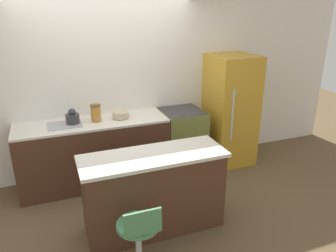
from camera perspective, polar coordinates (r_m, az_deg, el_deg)
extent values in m
plane|color=brown|center=(4.73, -7.82, -10.81)|extent=(14.00, 14.00, 0.00)
cube|color=white|center=(4.85, -10.45, 6.55)|extent=(8.00, 0.06, 2.60)
cube|color=#4C2D1E|center=(4.77, -12.64, -4.73)|extent=(2.05, 0.63, 0.90)
cube|color=silver|center=(4.59, -13.09, 0.54)|extent=(2.05, 0.63, 0.03)
cube|color=#9EA3A8|center=(4.56, -17.56, 0.20)|extent=(0.44, 0.35, 0.01)
cube|color=#4C2D1E|center=(3.76, -2.48, -11.68)|extent=(1.53, 0.53, 0.89)
cube|color=silver|center=(3.53, -2.59, -5.27)|extent=(1.59, 0.57, 0.04)
cube|color=olive|center=(5.09, 2.45, -2.37)|extent=(0.62, 0.63, 0.93)
cube|color=black|center=(4.88, 3.91, -5.26)|extent=(0.43, 0.01, 0.33)
cube|color=#333338|center=(4.92, 2.53, 2.68)|extent=(0.58, 0.60, 0.01)
cube|color=gold|center=(5.27, 10.77, 2.74)|extent=(0.67, 0.70, 1.73)
cube|color=silver|center=(4.87, 11.14, 1.75)|extent=(0.02, 0.02, 0.78)
cylinder|color=#B7B7BC|center=(3.37, -5.10, -20.37)|extent=(0.06, 0.06, 0.49)
cylinder|color=#478456|center=(3.20, -5.26, -16.78)|extent=(0.41, 0.41, 0.04)
cube|color=#478456|center=(2.98, -4.40, -16.52)|extent=(0.35, 0.02, 0.24)
cylinder|color=#333338|center=(4.56, -16.27, 1.23)|extent=(0.18, 0.18, 0.13)
sphere|color=#333338|center=(4.53, -16.39, 2.35)|extent=(0.10, 0.10, 0.10)
cylinder|color=#C1B28E|center=(4.65, -8.26, 1.98)|extent=(0.23, 0.23, 0.09)
cylinder|color=#B77F33|center=(4.57, -12.46, 2.18)|extent=(0.14, 0.14, 0.21)
cylinder|color=brown|center=(4.54, -12.57, 3.51)|extent=(0.14, 0.14, 0.02)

